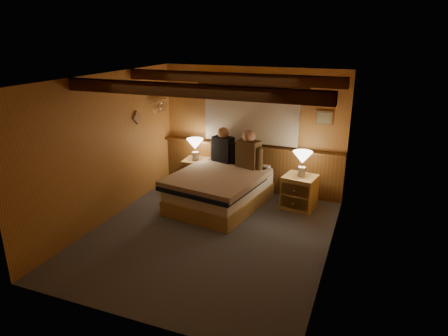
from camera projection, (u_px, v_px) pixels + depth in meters
The scene contains 19 objects.
floor at pixel (209, 234), 6.23m from camera, with size 4.20×4.20×0.00m, color #545764.
ceiling at pixel (207, 78), 5.46m from camera, with size 4.20×4.20×0.00m, color #CE864D.
wall_back at pixel (252, 130), 7.69m from camera, with size 3.60×3.60×0.00m, color gold.
wall_left at pixel (107, 149), 6.47m from camera, with size 4.20×4.20×0.00m, color gold.
wall_right at pixel (334, 177), 5.22m from camera, with size 4.20×4.20×0.00m, color gold.
wall_front at pixel (125, 222), 3.99m from camera, with size 3.60×3.60×0.00m, color gold.
wainscot at pixel (250, 166), 7.87m from camera, with size 3.60×0.23×0.94m.
curtain_window at pixel (251, 114), 7.53m from camera, with size 2.18×0.09×1.11m.
ceiling_beams at pixel (212, 84), 5.62m from camera, with size 3.60×1.65×0.16m.
coat_rail at pixel (159, 105), 7.67m from camera, with size 0.05×0.55×0.24m.
framed_print at pixel (324, 118), 7.09m from camera, with size 0.30×0.04×0.25m.
bed at pixel (220, 189), 7.16m from camera, with size 1.67×2.02×0.63m.
nightstand_left at pixel (198, 174), 7.99m from camera, with size 0.57×0.52×0.60m.
nightstand_right at pixel (299, 192), 7.08m from camera, with size 0.62×0.57×0.61m.
lamp_left at pixel (195, 145), 7.79m from camera, with size 0.33×0.33×0.43m.
lamp_right at pixel (302, 159), 6.89m from camera, with size 0.34×0.34×0.45m.
person_left at pixel (223, 147), 7.64m from camera, with size 0.56×0.31×0.70m.
person_right at pixel (249, 152), 7.30m from camera, with size 0.58×0.34×0.72m.
duffel_bag at pixel (186, 196), 7.26m from camera, with size 0.58×0.44×0.37m.
Camera 1 is at (2.24, -5.09, 3.00)m, focal length 32.00 mm.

